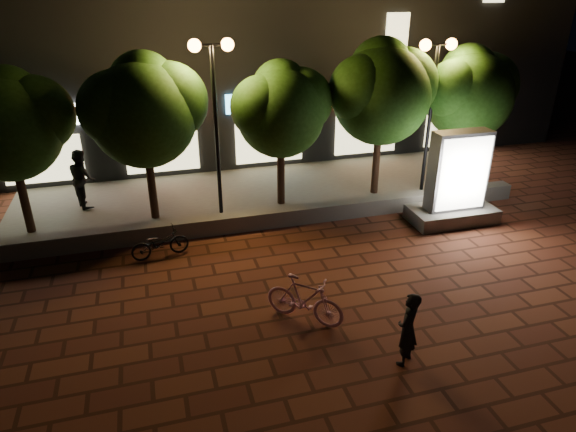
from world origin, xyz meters
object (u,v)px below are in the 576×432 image
object	(u,v)px
tree_mid	(282,107)
ad_kiosk	(456,186)
tree_far_right	(470,90)
tree_far_left	(8,121)
rider	(408,329)
street_lamp_left	(213,84)
street_lamp_right	(435,77)
scooter_parked	(160,243)
tree_left	(144,107)
pedestrian	(82,178)
scooter_pink	(305,299)
tree_right	(383,89)

from	to	relation	value
tree_mid	ad_kiosk	bearing A→B (deg)	-29.64
tree_far_right	tree_far_left	bearing A→B (deg)	-180.00
tree_far_right	rider	world-z (taller)	tree_far_right
tree_far_left	street_lamp_left	distance (m)	5.50
tree_mid	tree_far_right	xyz separation A→B (m)	(6.50, 0.00, 0.15)
street_lamp_right	scooter_parked	distance (m)	9.87
street_lamp_left	street_lamp_right	bearing A→B (deg)	0.00
ad_kiosk	tree_left	bearing A→B (deg)	163.01
tree_far_left	street_lamp_left	bearing A→B (deg)	-2.76
rider	pedestrian	bearing A→B (deg)	-96.34
scooter_pink	tree_far_right	bearing A→B (deg)	-9.08
street_lamp_left	scooter_pink	size ratio (longest dim) A/B	2.92
street_lamp_left	ad_kiosk	distance (m)	7.66
tree_far_left	pedestrian	distance (m)	3.02
tree_far_left	ad_kiosk	distance (m)	12.60
ad_kiosk	pedestrian	xyz separation A→B (m)	(-10.76, 4.08, -0.12)
ad_kiosk	street_lamp_left	bearing A→B (deg)	160.45
tree_mid	tree_right	size ratio (longest dim) A/B	0.89
tree_far_left	tree_left	xyz separation A→B (m)	(3.50, 0.00, 0.15)
tree_mid	ad_kiosk	xyz separation A→B (m)	(4.63, -2.64, -2.08)
tree_right	tree_mid	bearing A→B (deg)	-180.00
tree_far_right	street_lamp_right	distance (m)	1.66
tree_far_right	rider	bearing A→B (deg)	-128.15
tree_mid	street_lamp_right	world-z (taller)	street_lamp_right
tree_right	street_lamp_right	world-z (taller)	tree_right
tree_right	pedestrian	world-z (taller)	tree_right
street_lamp_left	tree_far_left	bearing A→B (deg)	177.24
pedestrian	scooter_parked	bearing A→B (deg)	-172.25
street_lamp_left	scooter_pink	distance (m)	6.92
scooter_parked	tree_far_right	bearing A→B (deg)	-86.66
ad_kiosk	scooter_pink	xyz separation A→B (m)	(-5.83, -3.54, -0.60)
street_lamp_left	tree_far_right	bearing A→B (deg)	1.76
tree_mid	tree_right	world-z (taller)	tree_right
tree_left	scooter_pink	size ratio (longest dim) A/B	2.75
street_lamp_right	ad_kiosk	bearing A→B (deg)	-97.62
tree_left	rider	xyz separation A→B (m)	(4.25, -7.95, -2.68)
street_lamp_right	pedestrian	size ratio (longest dim) A/B	2.66
street_lamp_right	ad_kiosk	world-z (taller)	street_lamp_right
ad_kiosk	scooter_pink	world-z (taller)	ad_kiosk
scooter_pink	pedestrian	bearing A→B (deg)	75.13
street_lamp_left	ad_kiosk	world-z (taller)	street_lamp_left
tree_right	scooter_pink	size ratio (longest dim) A/B	2.85
ad_kiosk	pedestrian	size ratio (longest dim) A/B	1.50
tree_far_left	scooter_parked	bearing A→B (deg)	-35.25
street_lamp_left	scooter_pink	xyz separation A→B (m)	(0.86, -5.91, -3.49)
pedestrian	ad_kiosk	bearing A→B (deg)	-131.48
street_lamp_right	rider	xyz separation A→B (m)	(-4.69, -7.69, -3.12)
tree_far_left	tree_mid	xyz separation A→B (m)	(7.50, -0.00, -0.08)
tree_right	scooter_parked	distance (m)	8.35
tree_mid	pedestrian	bearing A→B (deg)	166.71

